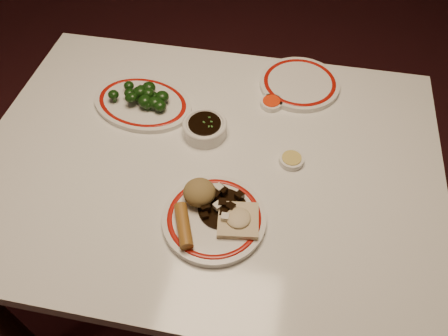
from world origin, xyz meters
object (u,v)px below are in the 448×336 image
at_px(soy_bowl, 205,129).
at_px(fried_wonton, 238,219).
at_px(rice_mound, 199,192).
at_px(broccoli_plate, 143,103).
at_px(broccoli_pile, 144,96).
at_px(dining_table, 209,180).
at_px(spring_roll, 184,226).
at_px(main_plate, 214,219).
at_px(stirfry_heap, 221,205).

bearing_deg(soy_bowl, fried_wonton, -63.08).
bearing_deg(soy_bowl, rice_mound, -80.48).
relative_size(broccoli_plate, soy_bowl, 2.84).
bearing_deg(broccoli_pile, dining_table, -36.08).
relative_size(rice_mound, spring_roll, 0.70).
bearing_deg(dining_table, main_plate, -73.15).
height_order(dining_table, broccoli_plate, broccoli_plate).
height_order(rice_mound, fried_wonton, rice_mound).
xyz_separation_m(dining_table, rice_mound, (0.01, -0.14, 0.14)).
xyz_separation_m(spring_roll, fried_wonton, (0.12, 0.04, -0.00)).
height_order(fried_wonton, broccoli_pile, broccoli_pile).
bearing_deg(dining_table, spring_roll, -91.17).
relative_size(main_plate, fried_wonton, 3.06).
relative_size(rice_mound, stirfry_heap, 0.66).
bearing_deg(main_plate, broccoli_plate, 129.39).
height_order(broccoli_plate, soy_bowl, soy_bowl).
bearing_deg(dining_table, soy_bowl, 106.79).
height_order(main_plate, spring_roll, spring_roll).
xyz_separation_m(dining_table, broccoli_pile, (-0.22, 0.16, 0.13)).
relative_size(broccoli_plate, broccoli_pile, 1.92).
relative_size(spring_roll, broccoli_pile, 0.63).
xyz_separation_m(dining_table, broccoli_plate, (-0.23, 0.16, 0.10)).
bearing_deg(spring_roll, dining_table, 66.78).
distance_m(rice_mound, broccoli_pile, 0.38).
relative_size(main_plate, broccoli_plate, 0.95).
distance_m(stirfry_heap, broccoli_plate, 0.43).
distance_m(spring_roll, broccoli_plate, 0.45).
bearing_deg(rice_mound, soy_bowl, 99.52).
bearing_deg(stirfry_heap, soy_bowl, 111.08).
bearing_deg(stirfry_heap, spring_roll, -134.75).
distance_m(main_plate, rice_mound, 0.07).
height_order(main_plate, broccoli_plate, main_plate).
bearing_deg(dining_table, stirfry_heap, -66.69).
xyz_separation_m(main_plate, rice_mound, (-0.04, 0.04, 0.04)).
distance_m(spring_roll, broccoli_pile, 0.44).
bearing_deg(soy_bowl, dining_table, -73.21).
distance_m(rice_mound, fried_wonton, 0.11).
bearing_deg(broccoli_plate, spring_roll, -60.28).
height_order(rice_mound, stirfry_heap, rice_mound).
height_order(fried_wonton, stirfry_heap, stirfry_heap).
height_order(dining_table, soy_bowl, soy_bowl).
bearing_deg(broccoli_plate, soy_bowl, -20.49).
relative_size(spring_roll, fried_wonton, 1.06).
height_order(main_plate, soy_bowl, soy_bowl).
bearing_deg(broccoli_pile, fried_wonton, -46.30).
bearing_deg(stirfry_heap, dining_table, 113.31).
height_order(main_plate, stirfry_heap, stirfry_heap).
distance_m(main_plate, broccoli_pile, 0.44).
distance_m(rice_mound, spring_roll, 0.09).
bearing_deg(main_plate, stirfry_heap, 67.26).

